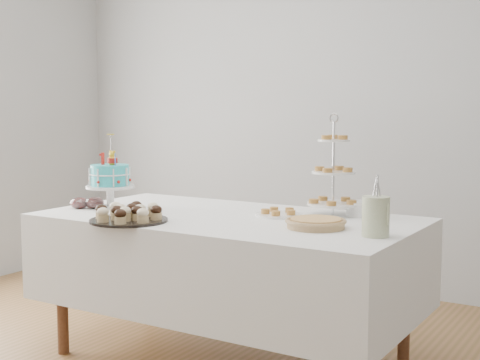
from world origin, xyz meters
The scene contains 11 objects.
walls centered at (0.00, 0.00, 1.35)m, with size 5.04×4.04×2.70m.
table centered at (0.00, 0.30, 0.54)m, with size 1.92×1.02×0.77m.
birthday_cake centered at (-0.71, 0.20, 0.88)m, with size 0.27×0.27×0.41m.
cupcake_tray centered at (-0.32, -0.10, 0.81)m, with size 0.38×0.38×0.09m.
pie centered at (0.53, 0.22, 0.80)m, with size 0.28×0.28×0.04m.
tiered_stand centered at (0.45, 0.61, 0.99)m, with size 0.27×0.27×0.53m.
plate_stack centered at (0.59, 0.69, 0.81)m, with size 0.18×0.18×0.07m.
pastry_plate centered at (0.22, 0.44, 0.79)m, with size 0.24×0.24×0.04m.
jam_bowl_a centered at (-0.84, 0.10, 0.80)m, with size 0.10×0.10×0.06m.
jam_bowl_b centered at (-0.77, 0.14, 0.80)m, with size 0.11×0.11×0.06m.
utensil_pitcher centered at (0.84, 0.17, 0.86)m, with size 0.12×0.12×0.26m.
Camera 1 is at (1.83, -2.54, 1.31)m, focal length 50.00 mm.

